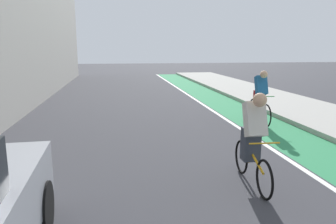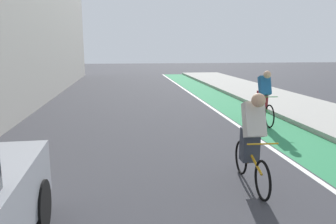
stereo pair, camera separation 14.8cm
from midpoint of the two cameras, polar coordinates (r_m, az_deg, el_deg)
The scene contains 6 objects.
ground_plane at distance 7.71m, azimuth -0.43°, elevation -5.86°, with size 81.39×81.39×0.00m, color #38383D.
bike_lane_paint at distance 10.48m, azimuth 15.32°, elevation -1.64°, with size 1.60×36.99×0.00m, color #2D8451.
lane_divider_stripe at distance 10.14m, azimuth 10.68°, elevation -1.85°, with size 0.12×36.99×0.00m, color white.
sidewalk_right at distance 11.63m, azimuth 26.02°, elevation -0.78°, with size 3.13×36.99×0.14m, color #A8A59E.
cyclist_trailing at distance 5.49m, azimuth 14.06°, elevation -4.58°, with size 0.48×1.67×1.59m.
cyclist_far at distance 10.16m, azimuth 15.57°, elevation 2.82°, with size 0.48×1.73×1.62m.
Camera 1 is at (-1.18, 7.23, 2.28)m, focal length 34.48 mm.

